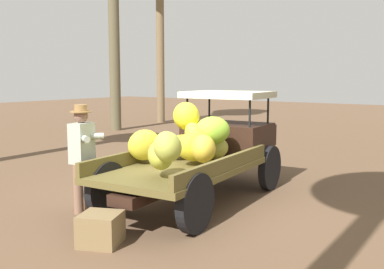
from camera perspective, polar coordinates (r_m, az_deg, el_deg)
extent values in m
plane|color=brown|center=(7.82, -1.19, -8.53)|extent=(60.00, 60.00, 0.00)
cube|color=black|center=(7.71, 0.38, -5.15)|extent=(4.02, 0.78, 0.16)
cylinder|color=black|center=(9.34, 0.64, -3.25)|extent=(0.85, 0.21, 0.84)
cylinder|color=black|center=(8.66, 9.86, -4.20)|extent=(0.85, 0.21, 0.84)
cylinder|color=black|center=(7.11, -10.83, -6.77)|extent=(0.85, 0.21, 0.84)
cylinder|color=black|center=(6.20, 0.45, -8.75)|extent=(0.85, 0.21, 0.84)
cube|color=brown|center=(7.29, -1.41, -4.43)|extent=(3.14, 1.97, 0.10)
cube|color=brown|center=(7.71, -6.46, -2.62)|extent=(3.00, 0.34, 0.22)
cube|color=brown|center=(6.88, 4.25, -3.81)|extent=(3.00, 0.34, 0.22)
cube|color=black|center=(8.70, 4.55, -0.35)|extent=(1.23, 1.61, 0.55)
cube|color=black|center=(9.52, 6.94, -0.05)|extent=(0.79, 1.12, 0.44)
cylinder|color=black|center=(9.33, 2.21, 3.58)|extent=(0.04, 0.04, 0.55)
cylinder|color=black|center=(8.79, 9.64, 3.25)|extent=(0.04, 0.04, 0.55)
cylinder|color=black|center=(8.57, -0.60, 3.25)|extent=(0.04, 0.04, 0.55)
cylinder|color=black|center=(7.98, 7.36, 2.88)|extent=(0.04, 0.04, 0.55)
cube|color=beige|center=(8.63, 4.60, 5.08)|extent=(1.35, 1.62, 0.12)
ellipsoid|color=yellow|center=(7.09, 1.47, -1.83)|extent=(0.71, 0.65, 0.46)
ellipsoid|color=gold|center=(7.99, 2.26, 0.37)|extent=(0.67, 0.53, 0.42)
ellipsoid|color=gold|center=(7.29, 0.39, -1.52)|extent=(0.82, 0.79, 0.57)
ellipsoid|color=gold|center=(6.46, -4.03, -2.64)|extent=(0.80, 0.76, 0.49)
ellipsoid|color=#B5BE47|center=(6.15, -3.13, -1.55)|extent=(0.69, 0.69, 0.53)
ellipsoid|color=#8EC231|center=(7.58, 2.64, 0.53)|extent=(0.82, 0.82, 0.59)
ellipsoid|color=#BCB84E|center=(7.85, 2.91, -1.78)|extent=(0.67, 0.71, 0.53)
ellipsoid|color=gold|center=(7.61, 0.42, -0.22)|extent=(0.82, 0.79, 0.59)
ellipsoid|color=yellow|center=(7.45, -6.06, -1.33)|extent=(0.68, 0.58, 0.52)
ellipsoid|color=yellow|center=(7.81, -1.23, -1.42)|extent=(0.76, 0.65, 0.45)
ellipsoid|color=yellow|center=(8.03, -0.73, 2.36)|extent=(0.63, 0.68, 0.61)
cylinder|color=#87624C|center=(7.50, -13.08, -6.29)|extent=(0.15, 0.15, 0.79)
cylinder|color=#87624C|center=(7.29, -14.25, -6.72)|extent=(0.15, 0.15, 0.79)
cube|color=#AEB7A8|center=(7.26, -13.83, -1.04)|extent=(0.45, 0.33, 0.63)
cylinder|color=#AEB7A8|center=(7.27, -12.75, -0.24)|extent=(0.38, 0.32, 0.10)
cylinder|color=#AEB7A8|center=(7.11, -13.66, -0.44)|extent=(0.26, 0.41, 0.10)
sphere|color=#845E4E|center=(7.21, -13.93, 2.31)|extent=(0.22, 0.22, 0.22)
cylinder|color=olive|center=(7.21, -13.95, 2.83)|extent=(0.34, 0.34, 0.02)
cylinder|color=olive|center=(7.20, -13.96, 3.31)|extent=(0.20, 0.20, 0.10)
cube|color=olive|center=(5.98, -11.54, -11.70)|extent=(0.65, 0.65, 0.41)
cylinder|color=brown|center=(21.29, -4.06, 11.39)|extent=(0.37, 0.37, 7.29)
cylinder|color=brown|center=(18.45, -9.95, 15.35)|extent=(0.43, 0.43, 9.48)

